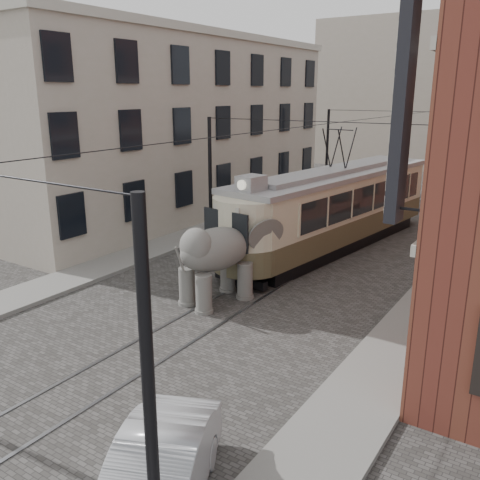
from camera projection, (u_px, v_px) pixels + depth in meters
The scene contains 9 objects.
ground at pixel (238, 299), 18.52m from camera, with size 120.00×120.00×0.00m, color #494643.
tram_rails at pixel (238, 298), 18.51m from camera, with size 1.54×80.00×0.02m, color slate, non-canonical shape.
sidewalk_right at pixel (406, 339), 15.34m from camera, with size 2.00×60.00×0.15m, color slate.
sidewalk_left at pixel (110, 265), 21.92m from camera, with size 2.00×60.00×0.15m, color slate.
stucco_building at pixel (177, 129), 30.97m from camera, with size 7.00×24.00×10.00m, color #A29786.
distant_block at pixel (471, 94), 48.75m from camera, with size 28.00×10.00×14.00m, color #A29786.
catenary at pixel (299, 194), 21.82m from camera, with size 11.00×30.20×6.00m, color black, non-canonical shape.
tram at pixel (337, 190), 23.92m from camera, with size 2.89×14.03×5.57m, color beige, non-canonical shape.
elephant at pixel (216, 261), 17.91m from camera, with size 2.66×4.83×2.96m, color #605E59, non-canonical shape.
Camera 1 is at (9.50, -14.36, 7.13)m, focal length 38.63 mm.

